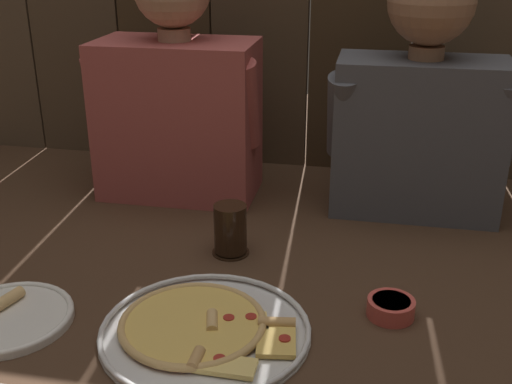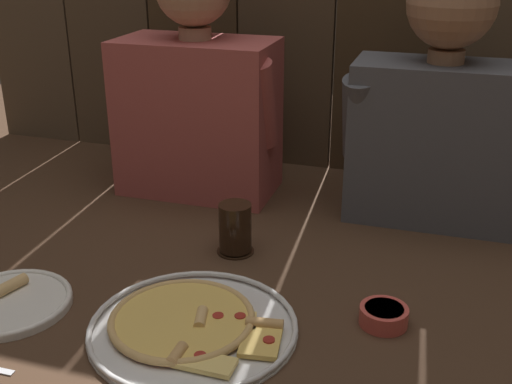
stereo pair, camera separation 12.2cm
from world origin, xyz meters
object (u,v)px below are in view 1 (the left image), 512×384
Objects in this scene: dinner_plate at (8,317)px; dipping_bowl at (391,307)px; diner_right at (422,97)px; pizza_tray at (202,328)px; diner_left at (177,88)px; drinking_glass at (230,230)px.

dinner_plate is 2.66× the size of dipping_bowl.
pizza_tray is at bearing -121.40° from diner_right.
diner_left reaches higher than dinner_plate.
diner_left is (-0.22, 0.60, 0.27)m from pizza_tray.
dipping_bowl is 0.14× the size of diner_left.
dipping_bowl is at bearing -41.85° from diner_left.
diner_left is 1.03× the size of diner_right.
dinner_plate reaches higher than pizza_tray.
dipping_bowl is 0.14× the size of diner_right.
pizza_tray is 0.35m from dinner_plate.
drinking_glass is at bearing 44.86° from dinner_plate.
pizza_tray is 3.28× the size of drinking_glass.
diner_right is at bearing 0.03° from diner_left.
dinner_plate is at bearing -167.24° from dipping_bowl.
diner_left is 0.59m from diner_right.
diner_left is (0.12, 0.64, 0.27)m from dinner_plate.
drinking_glass is at bearing 93.58° from pizza_tray.
drinking_glass is 0.55m from diner_right.
pizza_tray is 1.60× the size of dinner_plate.
diner_right is at bearing 41.70° from dinner_plate.
dipping_bowl is at bearing 20.02° from pizza_tray.
drinking_glass is (0.33, 0.33, 0.05)m from dinner_plate.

